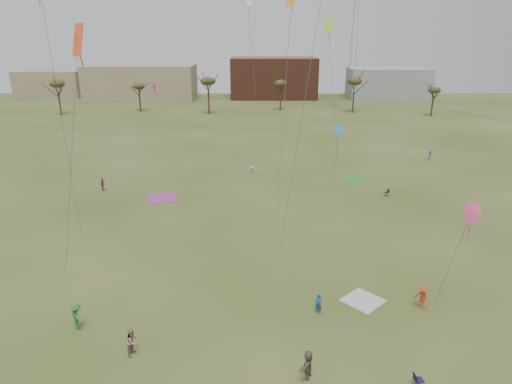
{
  "coord_description": "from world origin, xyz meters",
  "views": [
    {
      "loc": [
        0.17,
        -26.26,
        18.61
      ],
      "look_at": [
        0.0,
        12.0,
        5.5
      ],
      "focal_mm": 32.28,
      "sensor_mm": 36.0,
      "label": 1
    }
  ],
  "objects_px": {
    "flyer_near_right": "(319,304)",
    "camp_chair_right": "(386,194)",
    "camp_chair_center": "(418,382)",
    "radio_tower": "(354,33)",
    "flyer_near_center": "(77,317)"
  },
  "relations": [
    {
      "from": "camp_chair_right",
      "to": "radio_tower",
      "type": "xyz_separation_m",
      "value": [
        14.18,
        98.37,
        18.95
      ]
    },
    {
      "from": "flyer_near_right",
      "to": "camp_chair_right",
      "type": "distance_m",
      "value": 27.4
    },
    {
      "from": "radio_tower",
      "to": "camp_chair_right",
      "type": "bearing_deg",
      "value": -98.2
    },
    {
      "from": "flyer_near_center",
      "to": "camp_chair_center",
      "type": "relative_size",
      "value": 2.12
    },
    {
      "from": "flyer_near_center",
      "to": "flyer_near_right",
      "type": "relative_size",
      "value": 1.22
    },
    {
      "from": "camp_chair_center",
      "to": "flyer_near_right",
      "type": "bearing_deg",
      "value": 24.05
    },
    {
      "from": "flyer_near_center",
      "to": "flyer_near_right",
      "type": "distance_m",
      "value": 16.38
    },
    {
      "from": "flyer_near_right",
      "to": "camp_chair_right",
      "type": "bearing_deg",
      "value": 101.57
    },
    {
      "from": "flyer_near_center",
      "to": "camp_chair_center",
      "type": "height_order",
      "value": "flyer_near_center"
    },
    {
      "from": "flyer_near_center",
      "to": "camp_chair_right",
      "type": "height_order",
      "value": "flyer_near_center"
    },
    {
      "from": "camp_chair_center",
      "to": "radio_tower",
      "type": "relative_size",
      "value": 0.02
    },
    {
      "from": "camp_chair_center",
      "to": "radio_tower",
      "type": "xyz_separation_m",
      "value": [
        20.88,
        130.43,
        18.95
      ]
    },
    {
      "from": "flyer_near_right",
      "to": "radio_tower",
      "type": "relative_size",
      "value": 0.04
    },
    {
      "from": "camp_chair_center",
      "to": "camp_chair_right",
      "type": "xyz_separation_m",
      "value": [
        6.7,
        32.06,
        0.0
      ]
    },
    {
      "from": "camp_chair_center",
      "to": "camp_chair_right",
      "type": "distance_m",
      "value": 32.75
    }
  ]
}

